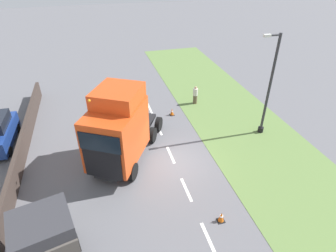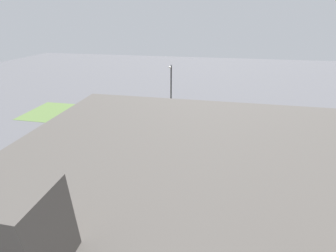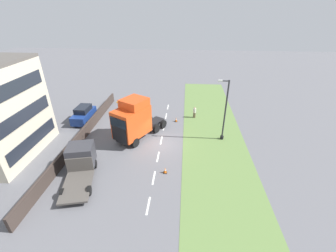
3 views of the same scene
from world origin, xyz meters
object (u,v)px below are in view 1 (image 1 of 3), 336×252
at_px(pedestrian, 195,95).
at_px(traffic_cone_lead, 221,217).
at_px(lorry_cab, 119,129).
at_px(lamp_post, 268,92).
at_px(flatbed_truck, 47,250).
at_px(traffic_cone_trailing, 172,112).

bearing_deg(pedestrian, traffic_cone_lead, 76.02).
bearing_deg(lorry_cab, lamp_post, -145.47).
xyz_separation_m(lamp_post, pedestrian, (2.99, -5.42, -2.40)).
bearing_deg(lamp_post, lorry_cab, 4.55).
distance_m(flatbed_truck, traffic_cone_lead, 7.73).
relative_size(flatbed_truck, lamp_post, 0.89).
height_order(flatbed_truck, traffic_cone_trailing, flatbed_truck).
xyz_separation_m(lorry_cab, traffic_cone_trailing, (-4.56, -4.81, -2.16)).
bearing_deg(pedestrian, traffic_cone_trailing, 29.93).
height_order(flatbed_truck, pedestrian, flatbed_truck).
bearing_deg(lamp_post, traffic_cone_lead, 47.44).
relative_size(lorry_cab, flatbed_truck, 1.16).
bearing_deg(pedestrian, lorry_cab, 41.58).
relative_size(flatbed_truck, traffic_cone_trailing, 10.75).
height_order(lamp_post, traffic_cone_trailing, lamp_post).
bearing_deg(flatbed_truck, lamp_post, 13.85).
bearing_deg(traffic_cone_trailing, flatbed_truck, 53.32).
bearing_deg(lamp_post, flatbed_truck, 27.06).
height_order(flatbed_truck, traffic_cone_lead, flatbed_truck).
distance_m(lorry_cab, flatbed_truck, 7.20).
height_order(flatbed_truck, lamp_post, lamp_post).
xyz_separation_m(pedestrian, traffic_cone_lead, (2.96, 11.89, -0.48)).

